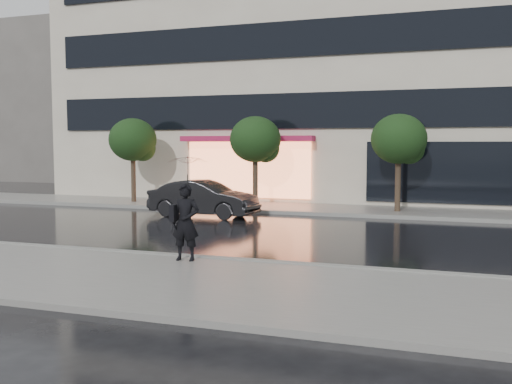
% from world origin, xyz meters
% --- Properties ---
extents(ground, '(120.00, 120.00, 0.00)m').
position_xyz_m(ground, '(0.00, 0.00, 0.00)').
color(ground, black).
rests_on(ground, ground).
extents(sidewalk_near, '(60.00, 4.50, 0.12)m').
position_xyz_m(sidewalk_near, '(0.00, -3.25, 0.06)').
color(sidewalk_near, slate).
rests_on(sidewalk_near, ground).
extents(sidewalk_far, '(60.00, 3.50, 0.12)m').
position_xyz_m(sidewalk_far, '(0.00, 10.25, 0.06)').
color(sidewalk_far, slate).
rests_on(sidewalk_far, ground).
extents(curb_near, '(60.00, 0.25, 0.14)m').
position_xyz_m(curb_near, '(0.00, -1.00, 0.07)').
color(curb_near, gray).
rests_on(curb_near, ground).
extents(curb_far, '(60.00, 0.25, 0.14)m').
position_xyz_m(curb_far, '(0.00, 8.50, 0.07)').
color(curb_far, gray).
rests_on(curb_far, ground).
extents(office_building, '(30.00, 12.76, 18.00)m').
position_xyz_m(office_building, '(-0.00, 17.97, 9.00)').
color(office_building, beige).
rests_on(office_building, ground).
extents(bg_building_left, '(14.00, 10.00, 12.00)m').
position_xyz_m(bg_building_left, '(-28.00, 26.00, 6.00)').
color(bg_building_left, '#59544F').
rests_on(bg_building_left, ground).
extents(tree_far_west, '(2.20, 2.20, 3.99)m').
position_xyz_m(tree_far_west, '(-8.94, 10.03, 2.92)').
color(tree_far_west, '#33261C').
rests_on(tree_far_west, ground).
extents(tree_mid_west, '(2.20, 2.20, 3.99)m').
position_xyz_m(tree_mid_west, '(-2.94, 10.03, 2.92)').
color(tree_mid_west, '#33261C').
rests_on(tree_mid_west, ground).
extents(tree_mid_east, '(2.20, 2.20, 3.99)m').
position_xyz_m(tree_mid_east, '(3.06, 10.03, 2.92)').
color(tree_mid_east, '#33261C').
rests_on(tree_mid_east, ground).
extents(parked_car, '(4.35, 1.80, 1.40)m').
position_xyz_m(parked_car, '(-4.03, 6.82, 0.70)').
color(parked_car, black).
rests_on(parked_car, ground).
extents(pedestrian_with_umbrella, '(0.99, 1.00, 2.42)m').
position_xyz_m(pedestrian_with_umbrella, '(-0.74, -1.50, 1.65)').
color(pedestrian_with_umbrella, black).
rests_on(pedestrian_with_umbrella, sidewalk_near).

